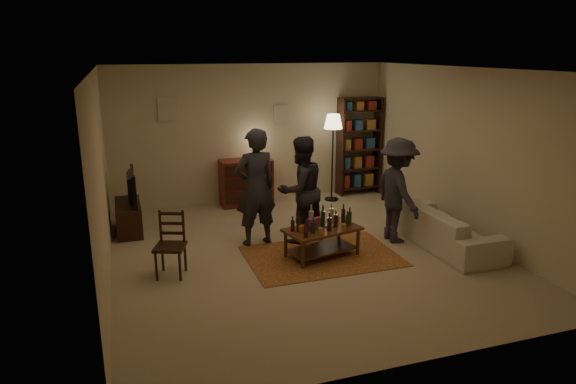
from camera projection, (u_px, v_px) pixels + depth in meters
name	position (u px, v px, depth m)	size (l,w,h in m)	color
floor	(303.00, 253.00, 7.74)	(6.00, 6.00, 0.00)	#C6B793
room_shell	(218.00, 112.00, 9.77)	(6.00, 6.00, 6.00)	beige
rug	(322.00, 256.00, 7.60)	(2.20, 1.50, 0.01)	maroon
coffee_table	(322.00, 231.00, 7.49)	(1.19, 0.82, 0.78)	brown
dining_chair	(171.00, 242.00, 6.88)	(0.50, 0.50, 0.90)	black
tv_stand	(128.00, 210.00, 8.53)	(0.40, 1.00, 1.06)	black
dresser	(247.00, 181.00, 10.03)	(1.00, 0.50, 1.36)	maroon
bookshelf	(359.00, 145.00, 10.68)	(0.90, 0.34, 2.02)	black
floor_lamp	(333.00, 128.00, 10.06)	(0.36, 0.36, 1.74)	black
sofa	(445.00, 227.00, 7.96)	(2.08, 0.81, 0.61)	beige
person_left	(255.00, 188.00, 7.85)	(0.67, 0.44, 1.83)	#27282F
person_right	(301.00, 190.00, 8.00)	(0.82, 0.64, 1.69)	#25242B
person_by_sofa	(398.00, 190.00, 8.03)	(1.07, 0.62, 1.66)	#2A2A32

